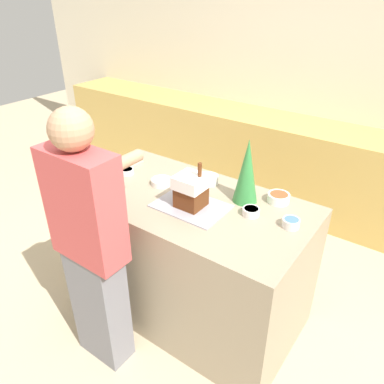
{
  "coord_description": "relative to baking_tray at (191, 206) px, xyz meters",
  "views": [
    {
      "loc": [
        1.21,
        -1.63,
        2.13
      ],
      "look_at": [
        0.04,
        0.0,
        0.99
      ],
      "focal_mm": 35.0,
      "sensor_mm": 36.0,
      "label": 1
    }
  ],
  "objects": [
    {
      "name": "ground_plane",
      "position": [
        -0.08,
        0.06,
        -0.94
      ],
      "size": [
        12.0,
        12.0,
        0.0
      ],
      "primitive_type": "plane",
      "color": "#C6B28E"
    },
    {
      "name": "wall_back",
      "position": [
        -0.08,
        2.2,
        0.36
      ],
      "size": [
        8.0,
        0.05,
        2.6
      ],
      "color": "beige",
      "rests_on": "ground_plane"
    },
    {
      "name": "back_cabinet_block",
      "position": [
        -0.08,
        1.88,
        -0.48
      ],
      "size": [
        6.0,
        0.6,
        0.92
      ],
      "color": "tan",
      "rests_on": "ground_plane"
    },
    {
      "name": "kitchen_island",
      "position": [
        -0.08,
        0.06,
        -0.47
      ],
      "size": [
        1.57,
        0.82,
        0.93
      ],
      "color": "gray",
      "rests_on": "ground_plane"
    },
    {
      "name": "baking_tray",
      "position": [
        0.0,
        0.0,
        0.0
      ],
      "size": [
        0.43,
        0.31,
        0.01
      ],
      "color": "#9E9EA8",
      "rests_on": "kitchen_island"
    },
    {
      "name": "gingerbread_house",
      "position": [
        0.0,
        0.0,
        0.11
      ],
      "size": [
        0.17,
        0.17,
        0.28
      ],
      "color": "#5B2D14",
      "rests_on": "baking_tray"
    },
    {
      "name": "decorative_tree",
      "position": [
        0.23,
        0.25,
        0.2
      ],
      "size": [
        0.15,
        0.15,
        0.41
      ],
      "color": "#33843D",
      "rests_on": "kitchen_island"
    },
    {
      "name": "candy_bowl_front_corner",
      "position": [
        -0.08,
        0.32,
        0.03
      ],
      "size": [
        0.13,
        0.13,
        0.05
      ],
      "color": "silver",
      "rests_on": "kitchen_island"
    },
    {
      "name": "candy_bowl_far_left",
      "position": [
        -0.33,
        0.11,
        0.02
      ],
      "size": [
        0.14,
        0.14,
        0.04
      ],
      "color": "white",
      "rests_on": "kitchen_island"
    },
    {
      "name": "candy_bowl_near_tray_left",
      "position": [
        0.34,
        0.13,
        0.02
      ],
      "size": [
        0.1,
        0.1,
        0.04
      ],
      "color": "silver",
      "rests_on": "kitchen_island"
    },
    {
      "name": "candy_bowl_behind_tray",
      "position": [
        -0.63,
        0.1,
        0.02
      ],
      "size": [
        0.1,
        0.1,
        0.04
      ],
      "color": "silver",
      "rests_on": "kitchen_island"
    },
    {
      "name": "candy_bowl_near_tray_right",
      "position": [
        0.4,
        0.36,
        0.03
      ],
      "size": [
        0.14,
        0.14,
        0.05
      ],
      "color": "white",
      "rests_on": "kitchen_island"
    },
    {
      "name": "candy_bowl_far_right",
      "position": [
        0.57,
        0.15,
        0.02
      ],
      "size": [
        0.1,
        0.1,
        0.05
      ],
      "color": "silver",
      "rests_on": "kitchen_island"
    },
    {
      "name": "cookbook",
      "position": [
        -0.74,
        0.23,
        0.01
      ],
      "size": [
        0.19,
        0.12,
        0.02
      ],
      "color": "#CCB78C",
      "rests_on": "kitchen_island"
    },
    {
      "name": "person",
      "position": [
        -0.28,
        -0.55,
        -0.09
      ],
      "size": [
        0.43,
        0.54,
        1.64
      ],
      "color": "slate",
      "rests_on": "ground_plane"
    }
  ]
}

